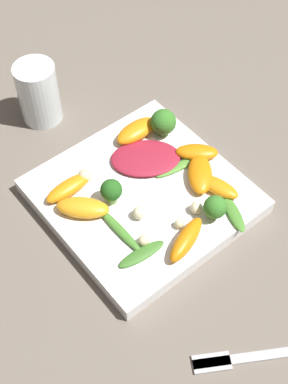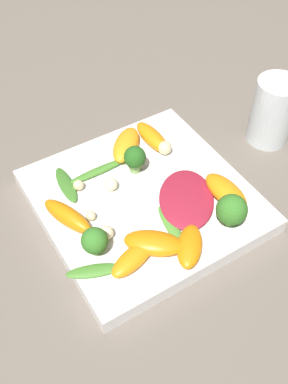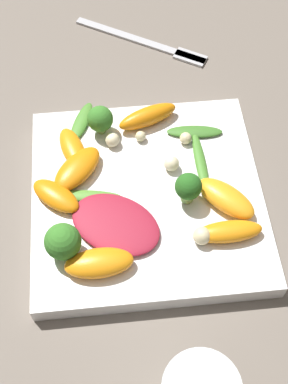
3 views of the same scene
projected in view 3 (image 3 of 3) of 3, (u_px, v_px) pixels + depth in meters
name	position (u px, v px, depth m)	size (l,w,h in m)	color
ground_plane	(147.00, 203.00, 0.60)	(2.40, 2.40, 0.00)	#6B6056
plate	(147.00, 198.00, 0.59)	(0.25, 0.25, 0.02)	white
fork	(154.00, 44.00, 0.74)	(0.18, 0.12, 0.01)	#B2B2B7
radicchio_leaf_0	(116.00, 224.00, 0.55)	(0.12, 0.11, 0.01)	maroon
orange_segment_0	(226.00, 198.00, 0.57)	(0.07, 0.07, 0.02)	orange
orange_segment_1	(229.00, 232.00, 0.55)	(0.07, 0.03, 0.02)	orange
orange_segment_2	(148.00, 116.00, 0.63)	(0.08, 0.05, 0.02)	orange
orange_segment_3	(73.00, 149.00, 0.60)	(0.04, 0.07, 0.02)	orange
orange_segment_4	(77.00, 169.00, 0.59)	(0.07, 0.07, 0.02)	orange
orange_segment_5	(99.00, 263.00, 0.52)	(0.07, 0.03, 0.02)	orange
orange_segment_6	(56.00, 198.00, 0.57)	(0.06, 0.06, 0.02)	orange
broccoli_floret_0	(63.00, 242.00, 0.52)	(0.04, 0.04, 0.04)	#7A9E51
broccoli_floret_1	(100.00, 119.00, 0.61)	(0.03, 0.03, 0.04)	#7A9E51
broccoli_floret_2	(188.00, 187.00, 0.56)	(0.03, 0.03, 0.04)	#84AD5B
arugula_sprig_0	(195.00, 132.00, 0.62)	(0.07, 0.02, 0.01)	#3D7528
arugula_sprig_1	(82.00, 122.00, 0.63)	(0.04, 0.06, 0.01)	#47842D
arugula_sprig_2	(201.00, 163.00, 0.60)	(0.01, 0.09, 0.01)	#47842D
arugula_sprig_3	(88.00, 192.00, 0.58)	(0.07, 0.02, 0.01)	#518E33
macadamia_nut_0	(145.00, 136.00, 0.62)	(0.01, 0.01, 0.01)	beige
macadamia_nut_1	(171.00, 164.00, 0.59)	(0.02, 0.02, 0.02)	beige
macadamia_nut_2	(112.00, 140.00, 0.61)	(0.02, 0.02, 0.02)	beige
macadamia_nut_3	(202.00, 236.00, 0.54)	(0.02, 0.02, 0.02)	beige
macadamia_nut_4	(186.00, 138.00, 0.61)	(0.01, 0.01, 0.01)	beige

